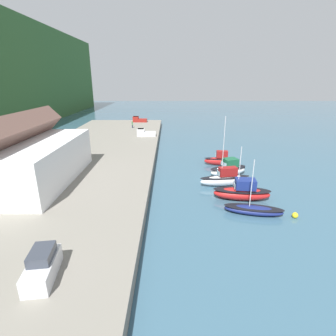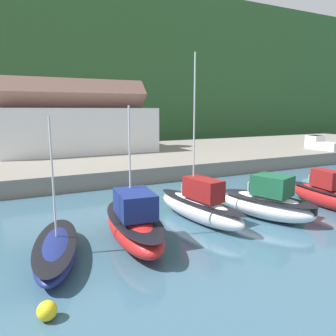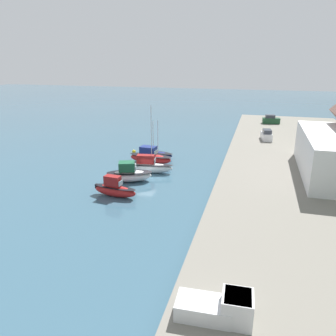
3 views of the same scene
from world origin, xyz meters
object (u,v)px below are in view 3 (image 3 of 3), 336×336
Objects in this scene: moored_boat_0 at (156,154)px; parked_car_0 at (271,120)px; mooring_buoy_0 at (134,152)px; moored_boat_4 at (115,189)px; parked_car_1 at (267,135)px; moored_boat_3 at (129,174)px; pickup_truck_1 at (221,307)px; moored_boat_2 at (148,166)px; moored_boat_1 at (150,157)px.

parked_car_0 is at bearing 158.76° from moored_boat_0.
parked_car_0 is 39.46m from mooring_buoy_0.
moored_boat_0 is 1.18× the size of moored_boat_4.
mooring_buoy_0 is at bearing -162.53° from parked_car_1.
moored_boat_3 is at bearing 13.13° from moored_boat_0.
moored_boat_0 is 41.66m from pickup_truck_1.
moored_boat_2 is (8.99, 1.60, 0.54)m from moored_boat_0.
parked_car_1 is at bearing 134.83° from moored_boat_0.
moored_boat_2 is at bearing 22.45° from moored_boat_0.
moored_boat_3 is 1.60× the size of parked_car_0.
parked_car_1 reaches higher than pickup_truck_1.
moored_boat_0 is at bearing -172.76° from moored_boat_4.
pickup_truck_1 is (34.18, 16.08, 1.28)m from moored_boat_1.
parked_car_0 is at bearing 173.74° from pickup_truck_1.
moored_boat_1 is 25.31m from parked_car_1.
parked_car_0 reaches higher than moored_boat_4.
moored_boat_2 is at bearing 179.38° from moored_boat_4.
moored_boat_0 is 0.93× the size of moored_boat_1.
parked_car_0 is at bearing 135.40° from moored_boat_3.
moored_boat_1 is 9.27m from moored_boat_3.
moored_boat_1 reaches higher than pickup_truck_1.
pickup_truck_1 reaches higher than moored_boat_3.
moored_boat_3 is at bearing -171.20° from moored_boat_4.
moored_boat_2 is 15.31× the size of mooring_buoy_0.
moored_boat_2 reaches higher than parked_car_0.
moored_boat_1 is at bearing -147.30° from parked_car_1.
moored_boat_3 reaches higher than moored_boat_4.
moored_boat_1 is at bearing -174.27° from moored_boat_2.
parked_car_0 is 0.99× the size of parked_car_1.
mooring_buoy_0 is at bearing -156.77° from moored_boat_2.
pickup_truck_1 reaches higher than moored_boat_4.
moored_boat_1 is 1.63× the size of pickup_truck_1.
moored_boat_4 is 36.72m from parked_car_1.
moored_boat_2 is at bearing 142.09° from moored_boat_3.
pickup_truck_1 is 7.00× the size of mooring_buoy_0.
parked_car_0 and parked_car_1 have the same top height.
mooring_buoy_0 is at bearing 178.72° from moored_boat_3.
parked_car_1 is (-25.74, 19.32, 1.36)m from moored_boat_3.
parked_car_1 is at bearing 115.44° from mooring_buoy_0.
mooring_buoy_0 is (-5.00, -4.94, -0.74)m from moored_boat_1.
moored_boat_2 is at bearing -155.89° from pickup_truck_1.
moored_boat_0 is at bearing -178.74° from moored_boat_2.
moored_boat_4 reaches higher than mooring_buoy_0.
moored_boat_0 is at bearing -159.51° from pickup_truck_1.
parked_car_1 is at bearing 123.27° from moored_boat_3.
mooring_buoy_0 is at bearing -154.51° from pickup_truck_1.
pickup_truck_1 is (24.91, 16.22, 1.27)m from moored_boat_3.
moored_boat_1 reaches higher than moored_boat_0.
moored_boat_3 is (9.27, -0.14, 0.01)m from moored_boat_1.
moored_boat_0 is 1.04× the size of moored_boat_3.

